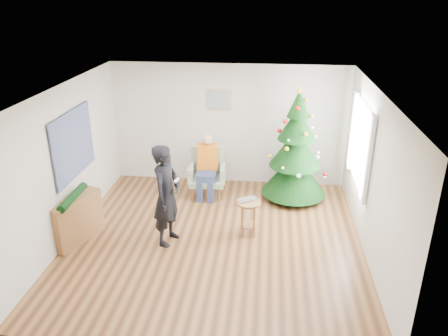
# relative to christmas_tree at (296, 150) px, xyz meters

# --- Properties ---
(floor) EXTENTS (5.00, 5.00, 0.00)m
(floor) POSITION_rel_christmas_tree_xyz_m (-1.40, -1.79, -1.06)
(floor) COLOR brown
(floor) RESTS_ON ground
(ceiling) EXTENTS (5.00, 5.00, 0.00)m
(ceiling) POSITION_rel_christmas_tree_xyz_m (-1.40, -1.79, 1.54)
(ceiling) COLOR white
(ceiling) RESTS_ON wall_back
(wall_back) EXTENTS (5.00, 0.00, 5.00)m
(wall_back) POSITION_rel_christmas_tree_xyz_m (-1.40, 0.71, 0.24)
(wall_back) COLOR silver
(wall_back) RESTS_ON floor
(wall_front) EXTENTS (5.00, 0.00, 5.00)m
(wall_front) POSITION_rel_christmas_tree_xyz_m (-1.40, -4.29, 0.24)
(wall_front) COLOR silver
(wall_front) RESTS_ON floor
(wall_left) EXTENTS (0.00, 5.00, 5.00)m
(wall_left) POSITION_rel_christmas_tree_xyz_m (-3.90, -1.79, 0.24)
(wall_left) COLOR silver
(wall_left) RESTS_ON floor
(wall_right) EXTENTS (0.00, 5.00, 5.00)m
(wall_right) POSITION_rel_christmas_tree_xyz_m (1.10, -1.79, 0.24)
(wall_right) COLOR silver
(wall_right) RESTS_ON floor
(window_panel) EXTENTS (0.04, 1.30, 1.40)m
(window_panel) POSITION_rel_christmas_tree_xyz_m (1.07, -0.79, 0.44)
(window_panel) COLOR white
(window_panel) RESTS_ON wall_right
(curtains) EXTENTS (0.05, 1.75, 1.50)m
(curtains) POSITION_rel_christmas_tree_xyz_m (1.04, -0.79, 0.44)
(curtains) COLOR white
(curtains) RESTS_ON wall_right
(christmas_tree) EXTENTS (1.30, 1.30, 2.34)m
(christmas_tree) POSITION_rel_christmas_tree_xyz_m (0.00, 0.00, 0.00)
(christmas_tree) COLOR #3F2816
(christmas_tree) RESTS_ON floor
(stool) EXTENTS (0.43, 0.43, 0.64)m
(stool) POSITION_rel_christmas_tree_xyz_m (-0.84, -1.53, -0.73)
(stool) COLOR brown
(stool) RESTS_ON floor
(laptop) EXTENTS (0.42, 0.37, 0.03)m
(laptop) POSITION_rel_christmas_tree_xyz_m (-0.84, -1.53, -0.40)
(laptop) COLOR silver
(laptop) RESTS_ON stool
(armchair) EXTENTS (0.78, 0.72, 0.99)m
(armchair) POSITION_rel_christmas_tree_xyz_m (-1.77, -0.04, -0.69)
(armchair) COLOR gray
(armchair) RESTS_ON floor
(seated_person) EXTENTS (0.43, 0.61, 1.30)m
(seated_person) POSITION_rel_christmas_tree_xyz_m (-1.77, -0.09, -0.39)
(seated_person) COLOR navy
(seated_person) RESTS_ON armchair
(standing_man) EXTENTS (0.56, 0.72, 1.75)m
(standing_man) POSITION_rel_christmas_tree_xyz_m (-2.17, -1.91, -0.18)
(standing_man) COLOR black
(standing_man) RESTS_ON floor
(game_controller) EXTENTS (0.07, 0.13, 0.04)m
(game_controller) POSITION_rel_christmas_tree_xyz_m (-1.99, -1.94, 0.11)
(game_controller) COLOR white
(game_controller) RESTS_ON standing_man
(console) EXTENTS (0.63, 1.04, 0.80)m
(console) POSITION_rel_christmas_tree_xyz_m (-3.73, -2.04, -0.66)
(console) COLOR brown
(console) RESTS_ON floor
(garland) EXTENTS (0.14, 0.90, 0.14)m
(garland) POSITION_rel_christmas_tree_xyz_m (-3.73, -2.04, -0.24)
(garland) COLOR black
(garland) RESTS_ON console
(tapestry) EXTENTS (0.03, 1.50, 1.15)m
(tapestry) POSITION_rel_christmas_tree_xyz_m (-3.86, -1.49, 0.49)
(tapestry) COLOR black
(tapestry) RESTS_ON wall_left
(framed_picture) EXTENTS (0.52, 0.05, 0.42)m
(framed_picture) POSITION_rel_christmas_tree_xyz_m (-1.60, 0.67, 0.79)
(framed_picture) COLOR tan
(framed_picture) RESTS_ON wall_back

